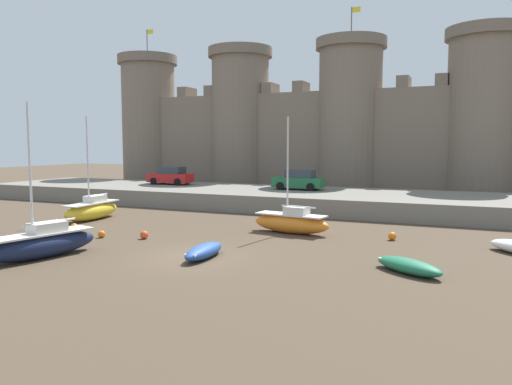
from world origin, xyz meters
The scene contains 14 objects.
ground_plane centered at (0.00, 0.00, 0.00)m, with size 160.00×160.00×0.00m, color #4C3D2D.
quay_road centered at (0.00, 18.48, 0.65)m, with size 59.67×10.00×1.30m, color slate.
castle centered at (0.00, 30.15, 6.89)m, with size 54.50×6.83×18.17m.
sailboat_midflat_right centered at (-6.05, -2.95, 0.66)m, with size 2.61×5.67×6.82m.
sailboat_near_channel_right centered at (2.03, 7.34, 0.64)m, with size 4.80×2.02×6.54m.
rowboat_foreground_left centered at (0.55, -0.01, 0.32)m, with size 1.13×3.17×0.61m.
rowboat_midflat_centre centered at (9.17, 0.92, 0.30)m, with size 3.14×2.59×0.56m.
sailboat_near_channel_left centered at (-11.76, 6.75, 0.68)m, with size 1.59×5.03×6.83m.
mooring_buoy_near_shore centered at (-6.86, 1.97, 0.19)m, with size 0.39×0.39×0.39m, color orange.
mooring_buoy_off_centre centered at (7.58, 7.51, 0.21)m, with size 0.43×0.43×0.43m, color orange.
mooring_buoy_mid_mud centered at (-4.55, 2.60, 0.22)m, with size 0.44×0.44×0.44m, color #E04C1E.
mooring_buoy_near_channel centered at (-9.76, 3.01, 0.22)m, with size 0.44×0.44×0.44m, color orange.
car_quay_centre_east centered at (-1.69, 19.65, 2.07)m, with size 4.13×1.94×1.62m.
car_quay_east centered at (-14.24, 19.95, 2.07)m, with size 4.13×1.94×1.62m.
Camera 1 is at (11.33, -18.96, 5.05)m, focal length 35.00 mm.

